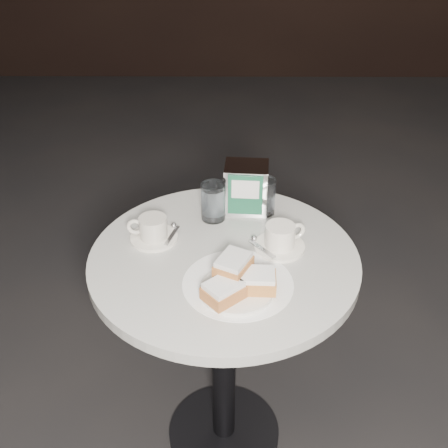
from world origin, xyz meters
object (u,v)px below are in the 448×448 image
at_px(cafe_table, 224,312).
at_px(coffee_cup_left, 153,230).
at_px(beignet_plate, 238,283).
at_px(water_glass_left, 213,202).
at_px(water_glass_right, 264,197).
at_px(napkin_dispenser, 246,188).
at_px(coffee_cup_right, 280,238).

xyz_separation_m(cafe_table, coffee_cup_left, (-0.19, 0.07, 0.23)).
distance_m(beignet_plate, water_glass_left, 0.33).
xyz_separation_m(cafe_table, water_glass_right, (0.11, 0.21, 0.25)).
xyz_separation_m(cafe_table, napkin_dispenser, (0.06, 0.23, 0.27)).
xyz_separation_m(water_glass_left, water_glass_right, (0.14, 0.03, -0.00)).
distance_m(coffee_cup_right, water_glass_right, 0.18).
distance_m(coffee_cup_left, water_glass_left, 0.19).
distance_m(coffee_cup_left, coffee_cup_right, 0.34).
distance_m(coffee_cup_right, water_glass_left, 0.23).
height_order(water_glass_left, water_glass_right, water_glass_left).
bearing_deg(napkin_dispenser, coffee_cup_right, -61.67).
xyz_separation_m(coffee_cup_left, water_glass_left, (0.16, 0.10, 0.02)).
height_order(cafe_table, water_glass_left, water_glass_left).
distance_m(cafe_table, water_glass_right, 0.34).
height_order(coffee_cup_right, napkin_dispenser, napkin_dispenser).
relative_size(coffee_cup_left, water_glass_right, 1.31).
height_order(coffee_cup_right, water_glass_right, water_glass_right).
height_order(cafe_table, coffee_cup_left, coffee_cup_left).
relative_size(coffee_cup_left, napkin_dispenser, 0.97).
height_order(cafe_table, coffee_cup_right, coffee_cup_right).
height_order(beignet_plate, napkin_dispenser, napkin_dispenser).
height_order(beignet_plate, coffee_cup_right, beignet_plate).
relative_size(cafe_table, water_glass_right, 7.05).
distance_m(coffee_cup_right, napkin_dispenser, 0.21).
distance_m(cafe_table, water_glass_left, 0.31).
bearing_deg(water_glass_right, cafe_table, -118.29).
height_order(coffee_cup_left, water_glass_left, water_glass_left).
bearing_deg(cafe_table, water_glass_right, 61.71).
bearing_deg(cafe_table, beignet_plate, -77.35).
relative_size(cafe_table, napkin_dispenser, 5.25).
height_order(beignet_plate, water_glass_left, water_glass_left).
bearing_deg(beignet_plate, water_glass_right, 77.31).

